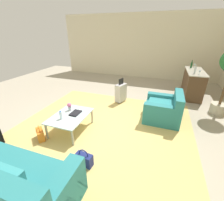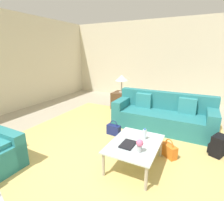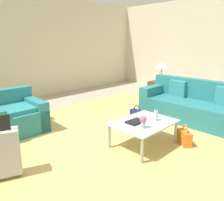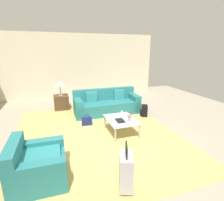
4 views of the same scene
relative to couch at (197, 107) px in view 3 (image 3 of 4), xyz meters
The scene contains 15 objects.
ground_plane 2.30m from the couch, 164.70° to the left, with size 12.00×12.00×0.00m, color #A89E89.
wall_back 5.30m from the couch, 115.21° to the left, with size 10.24×0.12×3.10m, color beige.
wall_right 3.18m from the couch, 11.82° to the left, with size 0.12×8.00×3.10m, color beige.
area_rug 1.81m from the couch, 153.35° to the left, with size 5.20×4.40×0.01m, color tan.
couch is the anchor object (origin of this frame).
armchair 3.84m from the couch, 143.75° to the left, with size 0.99×0.95×0.81m.
coffee_table 1.80m from the couch, behind, with size 1.04×0.78×0.42m.
water_bottle 1.61m from the couch, behind, with size 0.06×0.06×0.20m.
coffee_table_book 1.93m from the couch, behind, with size 0.30×0.20×0.03m, color black.
flower_vase 2.03m from the couch, behind, with size 0.11×0.11×0.21m.
side_table 1.89m from the couch, 57.84° to the left, with size 0.57×0.57×0.56m, color #513823.
table_lamp 2.03m from the couch, 57.84° to the left, with size 0.43×0.43×0.59m.
suitcase_silver 3.88m from the couch, 168.09° to the left, with size 0.45×0.34×0.85m.
handbag_navy 1.33m from the couch, 134.99° to the left, with size 0.17×0.33×0.36m.
handbag_orange 1.33m from the couch, 163.16° to the right, with size 0.31×0.34×0.36m.
Camera 3 is at (-2.38, -2.55, 1.72)m, focal length 35.00 mm.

